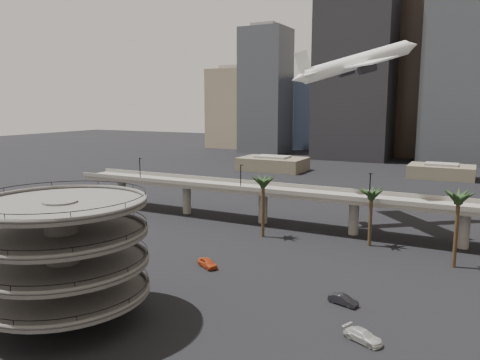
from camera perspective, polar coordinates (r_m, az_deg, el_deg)
The scene contains 10 objects.
ground at distance 64.08m, azimuth -9.24°, elevation -17.34°, with size 700.00×700.00×0.00m, color black.
parking_ramp at distance 66.02m, azimuth -20.78°, elevation -7.84°, with size 22.20×22.20×17.35m.
overpass at distance 108.62m, azimuth 8.12°, elevation -2.09°, with size 130.00×9.30×14.70m.
palm_trees at distance 94.28m, azimuth 14.17°, elevation -1.49°, with size 42.40×10.40×14.00m.
low_buildings at distance 191.81m, azimuth 18.67°, elevation 1.08°, with size 135.00×27.50×6.80m.
skyline at distance 263.87m, azimuth 23.44°, elevation 11.28°, with size 269.00×86.00×112.85m.
airborne_jet at distance 116.54m, azimuth 13.93°, elevation 13.71°, with size 27.07×25.78×12.09m.
car_a at distance 84.03m, azimuth -3.98°, elevation -10.05°, with size 1.90×4.73×1.61m, color #BC431A.
car_b at distance 70.96m, azimuth 12.46°, elevation -14.07°, with size 1.52×4.35×1.43m, color black.
car_c at distance 61.65m, azimuth 14.76°, elevation -17.90°, with size 2.05×5.04×1.46m, color #BBBBB6.
Camera 1 is at (34.58, -45.76, 28.58)m, focal length 35.00 mm.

